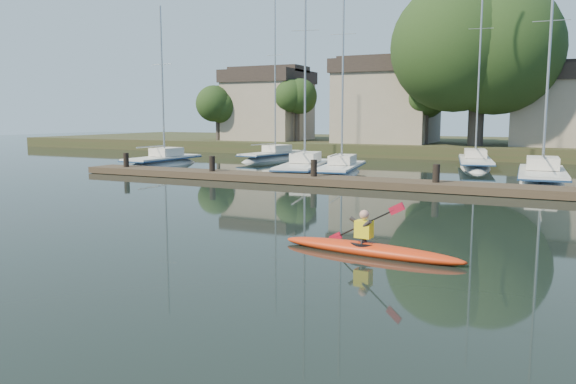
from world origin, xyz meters
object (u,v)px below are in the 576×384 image
at_px(sailboat_2, 341,177).
at_px(sailboat_5, 274,162).
at_px(kayak, 369,247).
at_px(sailboat_6, 475,170).
at_px(sailboat_0, 163,168).
at_px(sailboat_1, 304,177).
at_px(sailboat_3, 541,187).
at_px(dock, 372,183).

xyz_separation_m(sailboat_2, sailboat_5, (-8.64, 8.43, -0.00)).
xyz_separation_m(kayak, sailboat_5, (-15.76, 25.86, -0.35)).
bearing_deg(sailboat_6, sailboat_2, -137.47).
relative_size(kayak, sailboat_0, 0.40).
distance_m(sailboat_1, sailboat_5, 11.05).
bearing_deg(sailboat_0, sailboat_6, 23.28).
distance_m(sailboat_0, sailboat_3, 23.55).
relative_size(dock, sailboat_3, 2.46).
bearing_deg(sailboat_5, sailboat_3, -14.15).
bearing_deg(sailboat_1, kayak, -72.62).
xyz_separation_m(kayak, sailboat_2, (-7.13, 17.43, -0.35)).
distance_m(sailboat_0, sailboat_2, 12.97).
xyz_separation_m(sailboat_1, sailboat_3, (12.70, 0.86, -0.01)).
bearing_deg(sailboat_5, sailboat_6, 7.76).
distance_m(kayak, sailboat_0, 26.79).
height_order(dock, sailboat_5, sailboat_5).
distance_m(dock, sailboat_3, 8.91).
xyz_separation_m(sailboat_0, sailboat_3, (23.55, 0.08, -0.01)).
bearing_deg(sailboat_1, dock, -49.35).
bearing_deg(sailboat_3, dock, -147.35).
height_order(sailboat_0, sailboat_5, sailboat_5).
xyz_separation_m(kayak, sailboat_3, (3.46, 17.80, -0.39)).
xyz_separation_m(kayak, sailboat_0, (-20.09, 17.72, -0.38)).
distance_m(kayak, sailboat_1, 19.30).
distance_m(kayak, dock, 13.24).
bearing_deg(dock, sailboat_0, 162.78).
relative_size(sailboat_1, sailboat_2, 1.04).
xyz_separation_m(sailboat_1, sailboat_5, (-6.52, 8.92, 0.02)).
distance_m(dock, sailboat_5, 17.80).
xyz_separation_m(sailboat_1, sailboat_6, (8.50, 8.71, 0.01)).
xyz_separation_m(sailboat_0, sailboat_2, (12.96, -0.29, 0.02)).
height_order(sailboat_0, sailboat_3, sailboat_3).
bearing_deg(kayak, sailboat_2, 118.59).
distance_m(kayak, sailboat_6, 25.66).
height_order(sailboat_3, sailboat_6, sailboat_6).
relative_size(sailboat_3, sailboat_5, 1.01).
xyz_separation_m(sailboat_0, sailboat_6, (19.35, 7.92, 0.02)).
bearing_deg(sailboat_5, dock, -39.22).
bearing_deg(sailboat_0, dock, -16.20).
xyz_separation_m(dock, sailboat_1, (-5.43, 4.26, -0.40)).
bearing_deg(kayak, dock, 113.08).
height_order(dock, sailboat_2, sailboat_2).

